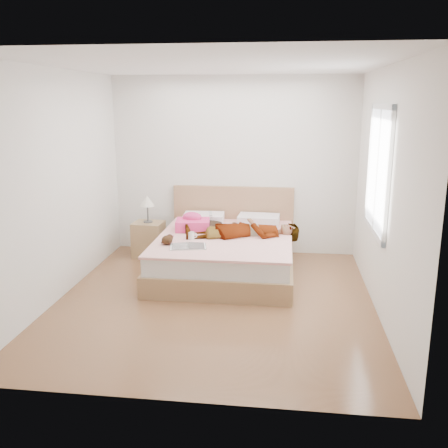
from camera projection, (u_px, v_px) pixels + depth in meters
name	position (u px, v px, depth m)	size (l,w,h in m)	color
ground	(215.00, 300.00, 5.75)	(4.00, 4.00, 0.00)	#503119
woman	(243.00, 227.00, 6.58)	(0.58, 1.55, 0.21)	silver
hair	(206.00, 222.00, 7.10)	(0.46, 0.56, 0.08)	black
phone	(210.00, 214.00, 7.01)	(0.05, 0.10, 0.01)	silver
room_shell	(378.00, 170.00, 5.46)	(4.00, 4.00, 4.00)	white
bed	(226.00, 251.00, 6.68)	(1.80, 2.08, 1.00)	brown
towel	(193.00, 223.00, 6.84)	(0.50, 0.42, 0.24)	#F5426B
magazine	(188.00, 246.00, 6.06)	(0.48, 0.37, 0.03)	white
coffee_mug	(191.00, 236.00, 6.39)	(0.13, 0.10, 0.10)	silver
plush_toy	(167.00, 240.00, 6.17)	(0.16, 0.22, 0.11)	black
nightstand	(149.00, 237.00, 7.31)	(0.44, 0.40, 0.91)	olive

